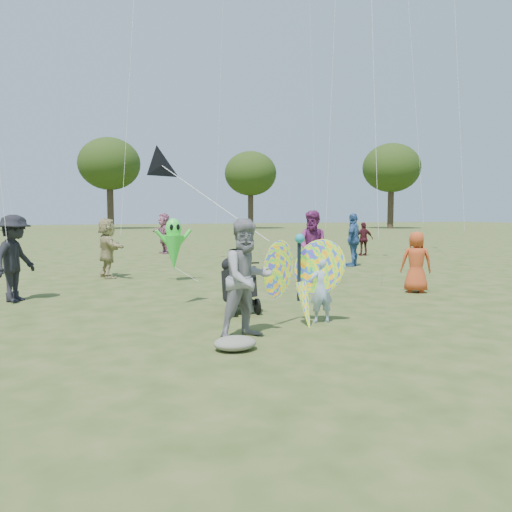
{
  "coord_description": "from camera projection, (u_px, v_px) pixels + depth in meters",
  "views": [
    {
      "loc": [
        -3.48,
        -6.93,
        1.88
      ],
      "look_at": [
        -0.2,
        1.5,
        1.1
      ],
      "focal_mm": 35.0,
      "sensor_mm": 36.0,
      "label": 1
    }
  ],
  "objects": [
    {
      "name": "butterfly_kite",
      "position": [
        301.0,
        280.0,
        8.31
      ],
      "size": [
        1.74,
        0.75,
        1.74
      ],
      "color": "#FF2854",
      "rests_on": "ground"
    },
    {
      "name": "delta_kite_rig",
      "position": [
        162.0,
        166.0,
        9.33
      ],
      "size": [
        1.64,
        2.71,
        1.74
      ],
      "color": "black",
      "rests_on": "ground"
    },
    {
      "name": "crowd_d",
      "position": [
        107.0,
        248.0,
        14.44
      ],
      "size": [
        0.82,
        1.68,
        1.74
      ],
      "primitive_type": "imported",
      "rotation": [
        0.0,
        0.0,
        1.77
      ],
      "color": "tan",
      "rests_on": "ground"
    },
    {
      "name": "crowd_b",
      "position": [
        15.0,
        258.0,
        10.56
      ],
      "size": [
        1.18,
        1.38,
        1.85
      ],
      "primitive_type": "imported",
      "rotation": [
        0.0,
        0.0,
        1.06
      ],
      "color": "black",
      "rests_on": "ground"
    },
    {
      "name": "adult_man",
      "position": [
        247.0,
        279.0,
        7.48
      ],
      "size": [
        1.01,
        0.86,
        1.79
      ],
      "primitive_type": "imported",
      "rotation": [
        0.0,
        0.0,
        0.23
      ],
      "color": "gray",
      "rests_on": "ground"
    },
    {
      "name": "crowd_e",
      "position": [
        314.0,
        247.0,
        13.38
      ],
      "size": [
        1.2,
        1.17,
        1.95
      ],
      "primitive_type": "imported",
      "rotation": [
        0.0,
        0.0,
        5.61
      ],
      "color": "#792868",
      "rests_on": "ground"
    },
    {
      "name": "grey_bag",
      "position": [
        235.0,
        343.0,
        6.85
      ],
      "size": [
        0.6,
        0.49,
        0.19
      ],
      "primitive_type": "ellipsoid",
      "color": "gray",
      "rests_on": "ground"
    },
    {
      "name": "crowd_j",
      "position": [
        164.0,
        233.0,
        23.22
      ],
      "size": [
        0.81,
        1.81,
        1.88
      ],
      "primitive_type": "imported",
      "rotation": [
        0.0,
        0.0,
        4.86
      ],
      "color": "#A25C7A",
      "rests_on": "ground"
    },
    {
      "name": "child_girl",
      "position": [
        321.0,
        290.0,
        8.55
      ],
      "size": [
        0.44,
        0.31,
        1.13
      ],
      "primitive_type": "imported",
      "rotation": [
        0.0,
        0.0,
        3.03
      ],
      "color": "#94B0D2",
      "rests_on": "ground"
    },
    {
      "name": "ground",
      "position": [
        302.0,
        333.0,
        7.85
      ],
      "size": [
        160.0,
        160.0,
        0.0
      ],
      "primitive_type": "plane",
      "color": "#51592B",
      "rests_on": "ground"
    },
    {
      "name": "crowd_h",
      "position": [
        364.0,
        239.0,
        21.99
      ],
      "size": [
        0.91,
        0.49,
        1.48
      ],
      "primitive_type": "imported",
      "rotation": [
        0.0,
        0.0,
        2.99
      ],
      "color": "#45171D",
      "rests_on": "ground"
    },
    {
      "name": "jogging_stroller",
      "position": [
        238.0,
        280.0,
        9.5
      ],
      "size": [
        0.54,
        1.07,
        1.09
      ],
      "rotation": [
        0.0,
        0.0,
        -0.04
      ],
      "color": "black",
      "rests_on": "ground"
    },
    {
      "name": "tree_line",
      "position": [
        136.0,
        164.0,
        50.35
      ],
      "size": [
        91.78,
        33.6,
        10.79
      ],
      "color": "#3A2D21",
      "rests_on": "ground"
    },
    {
      "name": "crowd_c",
      "position": [
        353.0,
        240.0,
        17.61
      ],
      "size": [
        1.13,
        1.07,
        1.88
      ],
      "primitive_type": "imported",
      "rotation": [
        0.0,
        0.0,
        3.85
      ],
      "color": "#355C93",
      "rests_on": "ground"
    },
    {
      "name": "crowd_a",
      "position": [
        416.0,
        262.0,
        11.79
      ],
      "size": [
        0.85,
        0.76,
        1.45
      ],
      "primitive_type": "imported",
      "rotation": [
        0.0,
        0.0,
        2.6
      ],
      "color": "#BC441E",
      "rests_on": "ground"
    },
    {
      "name": "alien_kite",
      "position": [
        174.0,
        246.0,
        13.72
      ],
      "size": [
        1.12,
        0.69,
        1.74
      ],
      "color": "#37EC3F",
      "rests_on": "ground"
    }
  ]
}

